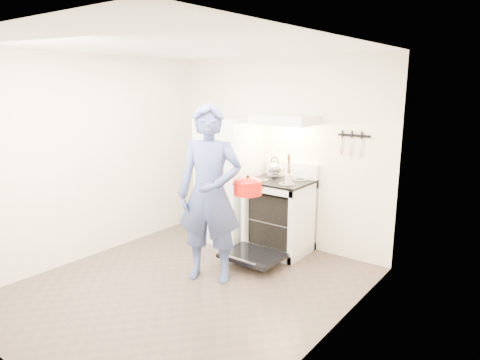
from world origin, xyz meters
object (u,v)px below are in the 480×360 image
(tea_kettle, at_px, (275,167))
(dutch_oven, at_px, (248,188))
(stove_body, at_px, (279,217))
(refrigerator, at_px, (229,180))
(person, at_px, (210,194))

(tea_kettle, xyz_separation_m, dutch_oven, (0.29, -0.98, -0.04))
(stove_body, distance_m, tea_kettle, 0.65)
(stove_body, distance_m, dutch_oven, 1.09)
(stove_body, bearing_deg, dutch_oven, -80.47)
(refrigerator, xyz_separation_m, tea_kettle, (0.67, 0.10, 0.24))
(stove_body, distance_m, person, 1.27)
(tea_kettle, height_order, dutch_oven, tea_kettle)
(stove_body, relative_size, person, 0.47)
(refrigerator, height_order, tea_kettle, refrigerator)
(refrigerator, distance_m, dutch_oven, 1.32)
(dutch_oven, bearing_deg, stove_body, 99.53)
(tea_kettle, relative_size, dutch_oven, 0.72)
(refrigerator, bearing_deg, stove_body, 1.77)
(person, bearing_deg, stove_body, 55.72)
(refrigerator, relative_size, dutch_oven, 4.46)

